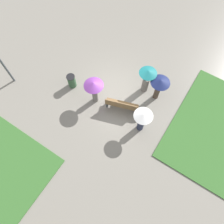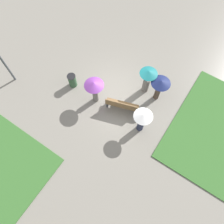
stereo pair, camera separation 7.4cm
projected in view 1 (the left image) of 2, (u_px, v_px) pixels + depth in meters
ground_plane at (114, 94)px, 12.94m from camera, size 90.00×90.00×0.00m
park_bench at (122, 105)px, 12.09m from camera, size 1.89×0.97×0.90m
trash_bin at (72, 81)px, 12.81m from camera, size 0.50×0.50×0.90m
crowd_person_teal at (147, 78)px, 12.02m from camera, size 0.98×0.98×1.84m
crowd_person_white at (142, 119)px, 10.97m from camera, size 0.98×0.98×1.74m
crowd_person_purple at (94, 87)px, 11.57m from camera, size 1.07×1.07×1.79m
crowd_person_navy at (159, 85)px, 11.71m from camera, size 1.06×1.06×1.72m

